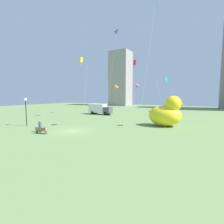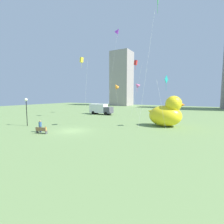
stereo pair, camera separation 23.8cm
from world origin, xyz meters
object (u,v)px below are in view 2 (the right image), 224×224
at_px(lamppost, 26,104).
at_px(park_bench, 41,130).
at_px(person_child, 46,129).
at_px(giant_inflatable_duck, 166,113).
at_px(kite_teal, 166,81).
at_px(person_adult, 40,126).
at_px(kite_red, 136,63).
at_px(kite_pink, 137,85).
at_px(box_truck, 101,109).
at_px(kite_purple, 118,31).
at_px(kite_orange, 116,86).
at_px(kite_yellow, 82,60).
at_px(kite_green, 156,10).

bearing_deg(lamppost, park_bench, -19.55).
height_order(person_child, giant_inflatable_duck, giant_inflatable_duck).
bearing_deg(kite_teal, person_adult, -140.46).
bearing_deg(kite_red, kite_pink, 65.25).
xyz_separation_m(box_truck, kite_pink, (10.36, 0.65, 6.27)).
bearing_deg(person_child, lamppost, 164.42).
bearing_deg(kite_teal, giant_inflatable_duck, 93.62).
relative_size(person_adult, giant_inflatable_duck, 0.27).
relative_size(box_truck, kite_purple, 0.29).
relative_size(park_bench, kite_purple, 0.08).
height_order(person_child, kite_orange, kite_orange).
distance_m(person_adult, person_child, 1.31).
bearing_deg(person_adult, kite_yellow, 108.45).
height_order(kite_red, kite_teal, kite_red).
relative_size(kite_red, kite_pink, 1.60).
distance_m(park_bench, kite_yellow, 21.05).
bearing_deg(lamppost, kite_teal, 25.77).
xyz_separation_m(park_bench, box_truck, (-6.00, 23.31, 0.98)).
bearing_deg(person_child, park_bench, -126.32).
bearing_deg(person_adult, park_bench, -30.02).
height_order(lamppost, kite_red, kite_red).
relative_size(person_child, lamppost, 0.20).
height_order(giant_inflatable_duck, kite_yellow, kite_yellow).
bearing_deg(park_bench, person_adult, 149.98).
bearing_deg(kite_yellow, kite_purple, 63.54).
distance_m(box_truck, kite_red, 15.30).
bearing_deg(kite_red, person_child, -99.35).
bearing_deg(person_child, kite_yellow, 112.47).
xyz_separation_m(kite_red, kite_orange, (-5.67, 0.62, -5.30)).
bearing_deg(park_bench, kite_pink, 79.69).
relative_size(box_truck, kite_teal, 0.78).
bearing_deg(lamppost, kite_green, 19.64).
distance_m(kite_green, kite_teal, 10.05).
height_order(person_adult, kite_purple, kite_purple).
bearing_deg(kite_red, kite_green, -58.16).
distance_m(park_bench, person_adult, 1.15).
xyz_separation_m(kite_green, kite_teal, (0.99, 2.97, -9.55)).
bearing_deg(kite_pink, kite_teal, -50.66).
bearing_deg(kite_orange, lamppost, -104.51).
xyz_separation_m(box_truck, kite_green, (18.70, -13.70, 15.55)).
relative_size(lamppost, kite_teal, 0.57).
height_order(person_child, kite_teal, kite_teal).
bearing_deg(park_bench, person_child, 53.68).
xyz_separation_m(kite_purple, kite_orange, (-0.07, -0.60, -14.07)).
height_order(park_bench, kite_yellow, kite_yellow).
bearing_deg(person_child, kite_teal, 42.24).
bearing_deg(giant_inflatable_duck, lamppost, -150.62).
bearing_deg(box_truck, kite_purple, 16.65).
xyz_separation_m(giant_inflatable_duck, kite_purple, (-15.07, 10.46, 19.50)).
xyz_separation_m(person_adult, kite_green, (13.62, 9.08, 16.07)).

